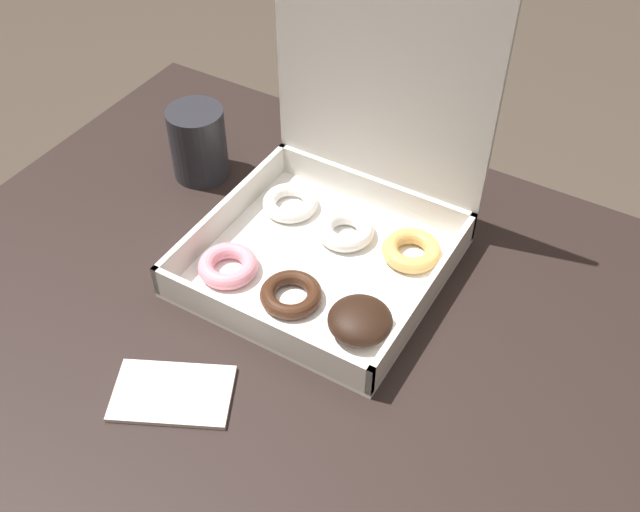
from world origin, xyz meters
TOP-DOWN VIEW (x-y plane):
  - dining_table at (0.00, 0.00)m, footprint 0.96×0.76m
  - donut_box at (0.01, 0.11)m, footprint 0.30×0.30m
  - coffee_mug at (-0.25, 0.15)m, footprint 0.08×0.08m
  - paper_napkin at (-0.03, -0.18)m, footprint 0.15×0.13m

SIDE VIEW (x-z plane):
  - dining_table at x=0.00m, z-range 0.25..1.00m
  - paper_napkin at x=-0.03m, z-range 0.75..0.76m
  - coffee_mug at x=-0.25m, z-range 0.75..0.86m
  - donut_box at x=0.01m, z-range 0.65..0.99m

